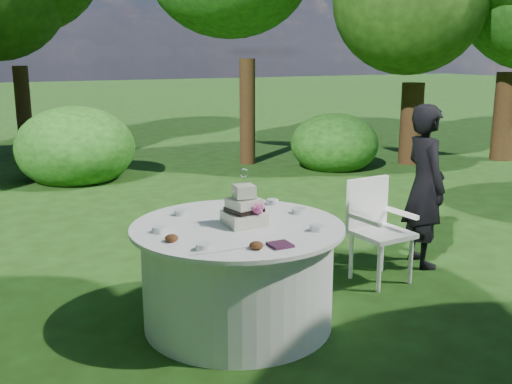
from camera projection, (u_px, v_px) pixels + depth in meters
ground at (238, 323)px, 4.52m from camera, size 80.00×80.00×0.00m
napkins at (280, 245)px, 3.87m from camera, size 0.14×0.14×0.02m
feather_plume at (223, 249)px, 3.79m from camera, size 0.48×0.07×0.01m
guest at (425, 186)px, 5.61m from camera, size 0.50×0.64×1.54m
table at (238, 274)px, 4.44m from camera, size 1.56×1.56×0.77m
cake at (245, 210)px, 4.33m from camera, size 0.27×0.29×0.41m
chair at (376, 222)px, 5.31m from camera, size 0.50×0.49×0.91m
votives at (240, 220)px, 4.39m from camera, size 1.22×0.96×0.04m
petal_cups at (213, 242)px, 3.89m from camera, size 0.52×0.48×0.05m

